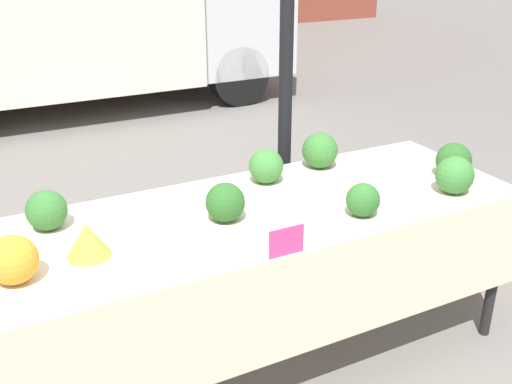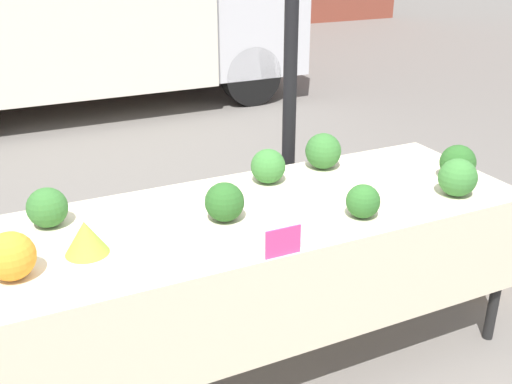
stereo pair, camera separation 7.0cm
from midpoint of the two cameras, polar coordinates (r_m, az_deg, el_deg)
The scene contains 14 objects.
ground_plane at distance 2.93m, azimuth -0.71°, elevation -15.62°, with size 40.00×40.00×0.00m, color slate.
tent_pole at distance 3.02m, azimuth 2.24°, elevation 13.72°, with size 0.07×0.07×2.67m.
market_table at distance 2.50m, azimuth -0.14°, elevation -4.09°, with size 2.34×0.81×0.78m.
orange_cauliflower at distance 2.14m, azimuth -23.02°, elevation -5.98°, with size 0.17×0.17×0.17m.
romanesco_head at distance 2.22m, azimuth -16.61°, elevation -4.41°, with size 0.16×0.16×0.13m.
broccoli_head_0 at distance 2.77m, azimuth 17.72°, elevation 1.53°, with size 0.17×0.17×0.17m.
broccoli_head_1 at distance 2.46m, azimuth -20.10°, elevation -1.65°, with size 0.16×0.16×0.16m.
broccoli_head_2 at distance 2.95m, azimuth 17.66°, elevation 2.89°, with size 0.17×0.17×0.17m.
broccoli_head_3 at distance 2.75m, azimuth 0.25°, elevation 2.48°, with size 0.16×0.16×0.16m.
broccoli_head_4 at distance 2.46m, azimuth 9.36°, elevation -0.75°, with size 0.14×0.14×0.14m.
broccoli_head_5 at distance 2.39m, azimuth -3.78°, elevation -1.00°, with size 0.16×0.16×0.16m.
broccoli_head_6 at distance 2.94m, azimuth 5.43°, elevation 3.96°, with size 0.18×0.18×0.18m.
price_sign at distance 2.14m, azimuth 1.98°, elevation -4.74°, with size 0.14×0.01×0.11m.
produce_crate at distance 3.68m, azimuth 18.27°, elevation -5.42°, with size 0.37×0.33×0.27m.
Camera 1 is at (-1.03, -2.02, 1.85)m, focal length 42.00 mm.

